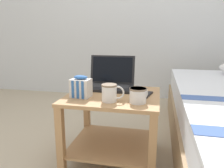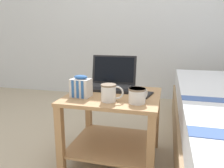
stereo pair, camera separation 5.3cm
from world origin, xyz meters
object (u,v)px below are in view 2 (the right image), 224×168
(mug_front_right, at_px, (137,95))
(cell_phone, at_px, (145,95))
(laptop, at_px, (111,81))
(mug_front_left, at_px, (109,92))
(snack_bag, at_px, (81,87))

(mug_front_right, height_order, cell_phone, mug_front_right)
(laptop, xyz_separation_m, mug_front_left, (0.07, -0.33, 0.01))
(mug_front_left, relative_size, snack_bag, 0.97)
(cell_phone, bearing_deg, mug_front_left, -137.08)
(snack_bag, xyz_separation_m, cell_phone, (0.39, 0.13, -0.06))
(snack_bag, bearing_deg, mug_front_left, -14.79)
(laptop, height_order, snack_bag, laptop)
(laptop, xyz_separation_m, cell_phone, (0.27, -0.15, -0.04))
(laptop, distance_m, cell_phone, 0.31)
(mug_front_left, xyz_separation_m, mug_front_right, (0.17, 0.01, -0.01))
(cell_phone, bearing_deg, laptop, 150.72)
(mug_front_right, xyz_separation_m, snack_bag, (-0.36, 0.04, 0.01))
(snack_bag, height_order, cell_phone, snack_bag)
(laptop, relative_size, snack_bag, 2.47)
(mug_front_left, height_order, cell_phone, mug_front_left)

